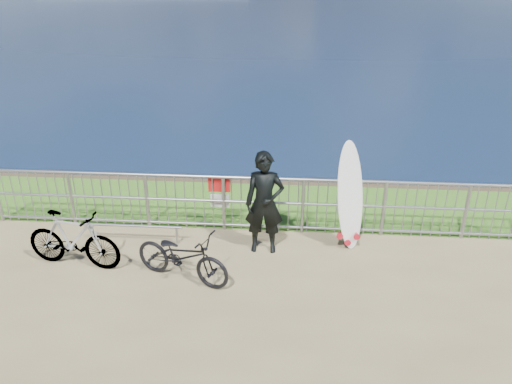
# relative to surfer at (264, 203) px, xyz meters

# --- Properties ---
(grass_strip) EXTENTS (120.00, 120.00, 0.00)m
(grass_strip) POSITION_rel_surfer_xyz_m (-0.32, 1.80, -0.92)
(grass_strip) COLOR #366E1E
(grass_strip) RESTS_ON ground
(railing) EXTENTS (10.06, 0.10, 1.13)m
(railing) POSITION_rel_surfer_xyz_m (-0.31, 0.71, -0.35)
(railing) COLOR gray
(railing) RESTS_ON ground
(surfer) EXTENTS (0.69, 0.46, 1.86)m
(surfer) POSITION_rel_surfer_xyz_m (0.00, 0.00, 0.00)
(surfer) COLOR black
(surfer) RESTS_ON ground
(surfboard) EXTENTS (0.66, 0.63, 1.97)m
(surfboard) POSITION_rel_surfer_xyz_m (1.50, 0.30, -0.02)
(surfboard) COLOR white
(surfboard) RESTS_ON ground
(bicycle_near) EXTENTS (1.79, 1.15, 0.89)m
(bicycle_near) POSITION_rel_surfer_xyz_m (-1.26, -1.04, -0.49)
(bicycle_near) COLOR black
(bicycle_near) RESTS_ON ground
(bicycle_far) EXTENTS (1.75, 0.72, 1.02)m
(bicycle_far) POSITION_rel_surfer_xyz_m (-3.17, -0.77, -0.42)
(bicycle_far) COLOR black
(bicycle_far) RESTS_ON ground
(bike_rack) EXTENTS (1.78, 0.05, 0.37)m
(bike_rack) POSITION_rel_surfer_xyz_m (-2.40, 0.07, -0.62)
(bike_rack) COLOR gray
(bike_rack) RESTS_ON ground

